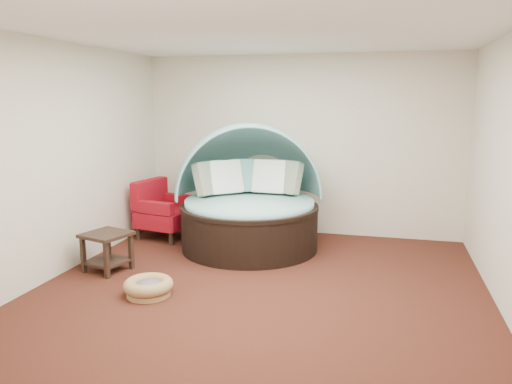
% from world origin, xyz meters
% --- Properties ---
extents(floor, '(5.00, 5.00, 0.00)m').
position_xyz_m(floor, '(0.00, 0.00, 0.00)').
color(floor, '#451C13').
rests_on(floor, ground).
extents(wall_back, '(5.00, 0.00, 5.00)m').
position_xyz_m(wall_back, '(0.00, 2.50, 1.40)').
color(wall_back, beige).
rests_on(wall_back, floor).
extents(wall_front, '(5.00, 0.00, 5.00)m').
position_xyz_m(wall_front, '(0.00, -2.50, 1.40)').
color(wall_front, beige).
rests_on(wall_front, floor).
extents(wall_left, '(0.00, 5.00, 5.00)m').
position_xyz_m(wall_left, '(-2.50, 0.00, 1.40)').
color(wall_left, beige).
rests_on(wall_left, floor).
extents(wall_right, '(0.00, 5.00, 5.00)m').
position_xyz_m(wall_right, '(2.50, 0.00, 1.40)').
color(wall_right, beige).
rests_on(wall_right, floor).
extents(ceiling, '(5.00, 5.00, 0.00)m').
position_xyz_m(ceiling, '(0.00, 0.00, 2.80)').
color(ceiling, white).
rests_on(ceiling, wall_back).
extents(canopy_daybed, '(2.53, 2.49, 1.79)m').
position_xyz_m(canopy_daybed, '(-0.57, 1.51, 0.83)').
color(canopy_daybed, black).
rests_on(canopy_daybed, floor).
extents(pet_basket, '(0.60, 0.60, 0.19)m').
position_xyz_m(pet_basket, '(-1.14, -0.57, 0.10)').
color(pet_basket, olive).
rests_on(pet_basket, floor).
extents(red_armchair, '(0.90, 0.90, 0.89)m').
position_xyz_m(red_armchair, '(-1.99, 1.66, 0.41)').
color(red_armchair, black).
rests_on(red_armchair, floor).
extents(side_table, '(0.63, 0.63, 0.49)m').
position_xyz_m(side_table, '(-2.00, 0.04, 0.31)').
color(side_table, black).
rests_on(side_table, floor).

